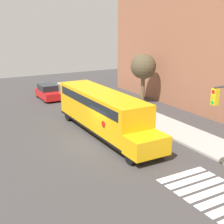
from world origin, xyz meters
The scene contains 6 objects.
ground_plane centered at (0.00, 0.00, 0.00)m, with size 60.00×60.00×0.00m, color #3A3838.
sidewalk_strip centered at (0.00, 6.50, 0.07)m, with size 44.00×3.00×0.15m.
crosswalk_stripes centered at (8.50, 2.00, 0.00)m, with size 4.70×3.20×0.01m.
school_bus centered at (-1.67, 1.33, 1.81)m, with size 11.88×2.57×3.13m.
parked_car centered at (-14.06, 1.18, 0.78)m, with size 4.07×1.84×1.60m.
tree_near_sidewalk centered at (-7.50, 8.99, 3.77)m, with size 2.54×2.54×5.10m.
Camera 1 is at (18.03, -8.99, 8.13)m, focal length 50.00 mm.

